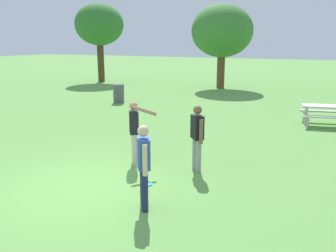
{
  "coord_description": "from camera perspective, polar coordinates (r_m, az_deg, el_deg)",
  "views": [
    {
      "loc": [
        4.88,
        -5.8,
        3.14
      ],
      "look_at": [
        0.91,
        2.23,
        1.0
      ],
      "focal_mm": 38.16,
      "sensor_mm": 36.0,
      "label": 1
    }
  ],
  "objects": [
    {
      "name": "person_thrower",
      "position": [
        6.71,
        -3.92,
        -5.72
      ],
      "size": [
        0.4,
        0.51,
        1.64
      ],
      "color": "#1E234C",
      "rests_on": "ground"
    },
    {
      "name": "tree_tall_left",
      "position": [
        28.69,
        -10.93,
        15.54
      ],
      "size": [
        3.69,
        3.69,
        5.92
      ],
      "color": "#4C3823",
      "rests_on": "ground"
    },
    {
      "name": "person_bystander",
      "position": [
        8.69,
        4.67,
        -1.26
      ],
      "size": [
        0.44,
        0.47,
        1.64
      ],
      "color": "gray",
      "rests_on": "ground"
    },
    {
      "name": "person_catcher",
      "position": [
        9.2,
        -5.37,
        -0.31
      ],
      "size": [
        0.83,
        0.51,
        1.64
      ],
      "color": "#B7AD93",
      "rests_on": "ground"
    },
    {
      "name": "ground_plane",
      "position": [
        8.2,
        -12.86,
        -9.43
      ],
      "size": [
        120.0,
        120.0,
        0.0
      ],
      "primitive_type": "plane",
      "color": "#609947"
    },
    {
      "name": "picnic_table_near",
      "position": [
        14.74,
        23.81,
        2.22
      ],
      "size": [
        1.97,
        1.75,
        0.77
      ],
      "color": "beige",
      "rests_on": "ground"
    },
    {
      "name": "frisbee",
      "position": [
        8.12,
        -3.46,
        -9.24
      ],
      "size": [
        0.26,
        0.26,
        0.03
      ],
      "primitive_type": "cylinder",
      "color": "#2D9EDB",
      "rests_on": "ground"
    },
    {
      "name": "trash_can_beside_table",
      "position": [
        18.81,
        -7.89,
        5.2
      ],
      "size": [
        0.59,
        0.59,
        0.96
      ],
      "color": "#515156",
      "rests_on": "ground"
    },
    {
      "name": "tree_broad_center",
      "position": [
        24.55,
        8.64,
        14.72
      ],
      "size": [
        4.05,
        4.05,
        5.5
      ],
      "color": "brown",
      "rests_on": "ground"
    }
  ]
}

